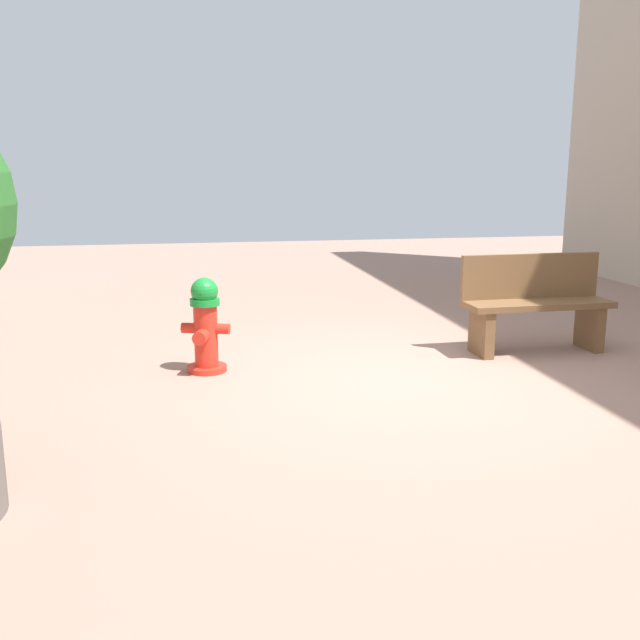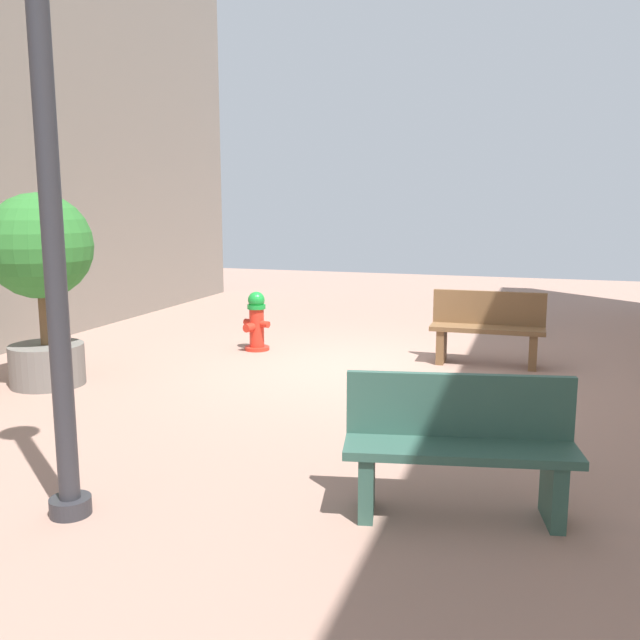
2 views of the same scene
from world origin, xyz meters
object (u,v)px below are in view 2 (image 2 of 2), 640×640
Objects in this scene: street_lamp at (46,140)px; planter_tree at (41,266)px; bench_far at (459,445)px; bench_near at (487,328)px; fire_hydrant at (256,321)px.

planter_tree is at bearing -48.38° from street_lamp.
bench_far is at bearing -161.49° from street_lamp.
bench_near is 0.66× the size of planter_tree.
bench_far is 5.37m from planter_tree.
street_lamp is (2.34, 5.39, 2.00)m from bench_near.
bench_far is at bearing 92.13° from bench_near.
planter_tree is (1.56, 2.50, 0.96)m from fire_hydrant.
planter_tree is at bearing -21.07° from bench_far.
street_lamp is (-2.44, 2.74, 1.10)m from planter_tree.
bench_far is (-0.17, 4.55, 0.00)m from bench_near.
street_lamp is (2.50, 0.84, 1.99)m from bench_far.
fire_hydrant is 5.55m from bench_far.
bench_near is 5.53m from planter_tree.
street_lamp reaches higher than bench_near.
bench_far is 0.40× the size of street_lamp.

